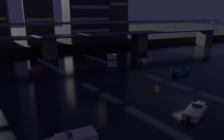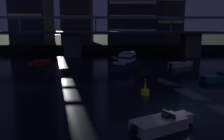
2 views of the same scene
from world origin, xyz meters
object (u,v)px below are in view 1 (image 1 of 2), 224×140
object	(u,v)px
river_bridge	(98,40)
speedboat_mid_left	(36,69)
cabin_cruiser_near_left	(112,63)
speedboat_mid_center	(74,138)
speedboat_mid_right	(195,111)
tower_central	(85,13)
speedboat_near_right	(145,60)
speedboat_near_center	(181,71)
channel_buoy	(156,88)

from	to	relation	value
river_bridge	speedboat_mid_left	xyz separation A→B (m)	(-18.58, -12.20, -3.84)
cabin_cruiser_near_left	river_bridge	bearing A→B (deg)	81.09
speedboat_mid_left	speedboat_mid_center	distance (m)	27.82
cabin_cruiser_near_left	speedboat_mid_right	world-z (taller)	cabin_cruiser_near_left
tower_central	speedboat_near_right	distance (m)	33.33
cabin_cruiser_near_left	speedboat_mid_right	bearing A→B (deg)	-88.80
river_bridge	speedboat_mid_left	distance (m)	22.56
speedboat_near_center	speedboat_mid_center	size ratio (longest dim) A/B	0.99
speedboat_near_right	speedboat_mid_center	xyz separation A→B (m)	(-24.36, -25.66, 0.00)
tower_central	speedboat_near_right	size ratio (longest dim) A/B	3.99
speedboat_mid_left	tower_central	bearing A→B (deg)	55.41
tower_central	speedboat_mid_right	distance (m)	57.96
river_bridge	speedboat_mid_center	bearing A→B (deg)	-113.02
river_bridge	tower_central	distance (m)	18.06
cabin_cruiser_near_left	speedboat_mid_center	distance (m)	28.17
speedboat_near_center	speedboat_mid_center	world-z (taller)	same
river_bridge	speedboat_mid_right	bearing A→B (deg)	-92.79
speedboat_mid_center	channel_buoy	xyz separation A→B (m)	(15.17, 7.92, 0.06)
river_bridge	tower_central	bearing A→B (deg)	86.15
speedboat_mid_center	channel_buoy	distance (m)	17.12
river_bridge	speedboat_mid_right	world-z (taller)	river_bridge
speedboat_mid_center	channel_buoy	bearing A→B (deg)	27.56
river_bridge	speedboat_mid_right	xyz separation A→B (m)	(-1.97, -40.40, -3.84)
speedboat_near_center	speedboat_mid_left	size ratio (longest dim) A/B	1.05
speedboat_near_center	speedboat_near_right	size ratio (longest dim) A/B	1.04
speedboat_near_right	channel_buoy	distance (m)	19.98
channel_buoy	speedboat_mid_right	bearing A→B (deg)	-91.10
tower_central	channel_buoy	world-z (taller)	tower_central
tower_central	channel_buoy	xyz separation A→B (m)	(-2.91, -48.39, -11.41)
speedboat_near_center	channel_buoy	world-z (taller)	channel_buoy
tower_central	speedboat_near_center	world-z (taller)	tower_central
tower_central	channel_buoy	bearing A→B (deg)	-93.44
cabin_cruiser_near_left	speedboat_near_center	bearing A→B (deg)	-41.56
river_bridge	speedboat_near_center	size ratio (longest dim) A/B	17.58
speedboat_near_right	speedboat_mid_right	world-z (taller)	same
river_bridge	speedboat_mid_right	distance (m)	40.63
speedboat_near_center	cabin_cruiser_near_left	bearing A→B (deg)	138.44
cabin_cruiser_near_left	speedboat_mid_center	bearing A→B (deg)	-120.99
river_bridge	cabin_cruiser_near_left	size ratio (longest dim) A/B	9.80
tower_central	speedboat_near_center	distance (m)	44.32
speedboat_near_center	speedboat_near_right	world-z (taller)	same
speedboat_near_right	speedboat_mid_center	distance (m)	35.38
river_bridge	speedboat_mid_center	distance (m)	43.60
speedboat_near_right	speedboat_near_center	bearing A→B (deg)	-83.22
cabin_cruiser_near_left	speedboat_mid_right	xyz separation A→B (m)	(0.52, -24.56, -0.64)
channel_buoy	speedboat_mid_left	bearing A→B (deg)	130.19
cabin_cruiser_near_left	channel_buoy	size ratio (longest dim) A/B	5.25
speedboat_near_center	speedboat_near_right	distance (m)	11.55
speedboat_mid_right	tower_central	bearing A→B (deg)	86.91
speedboat_near_center	channel_buoy	distance (m)	12.27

